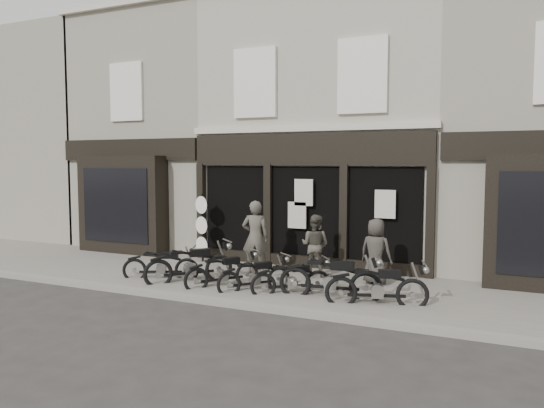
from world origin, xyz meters
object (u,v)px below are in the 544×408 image
at_px(motorcycle_1, 190,268).
at_px(motorcycle_5, 331,282).
at_px(man_centre, 315,245).
at_px(motorcycle_0, 162,268).
at_px(motorcycle_3, 255,279).
at_px(advert_sign_post, 202,231).
at_px(motorcycle_2, 223,275).
at_px(man_left, 255,237).
at_px(motorcycle_4, 292,282).
at_px(motorcycle_6, 378,290).
at_px(man_right, 376,251).

xyz_separation_m(motorcycle_1, motorcycle_5, (3.73, -0.02, 0.01)).
bearing_deg(motorcycle_5, man_centre, 112.66).
height_order(motorcycle_0, motorcycle_3, motorcycle_0).
bearing_deg(motorcycle_0, advert_sign_post, 69.78).
height_order(motorcycle_0, advert_sign_post, advert_sign_post).
bearing_deg(motorcycle_1, motorcycle_0, 131.73).
bearing_deg(motorcycle_0, motorcycle_2, -27.46).
xyz_separation_m(motorcycle_1, advert_sign_post, (-1.11, 2.30, 0.61)).
distance_m(motorcycle_3, man_centre, 2.20).
distance_m(motorcycle_5, man_left, 3.10).
bearing_deg(motorcycle_0, motorcycle_5, -26.09).
bearing_deg(motorcycle_1, motorcycle_2, -53.59).
bearing_deg(man_left, motorcycle_2, 68.83).
relative_size(motorcycle_4, advert_sign_post, 0.75).
xyz_separation_m(motorcycle_0, motorcycle_4, (3.65, 0.01, -0.01)).
distance_m(motorcycle_0, advert_sign_post, 2.43).
bearing_deg(man_centre, motorcycle_4, 98.71).
bearing_deg(motorcycle_5, motorcycle_4, 172.53).
bearing_deg(advert_sign_post, motorcycle_6, -5.40).
height_order(motorcycle_1, motorcycle_5, motorcycle_5).
bearing_deg(advert_sign_post, motorcycle_5, -8.31).
relative_size(motorcycle_0, man_left, 0.93).
relative_size(motorcycle_1, motorcycle_6, 0.91).
xyz_separation_m(motorcycle_5, motorcycle_6, (1.09, -0.16, -0.03)).
xyz_separation_m(motorcycle_2, man_right, (3.33, 1.67, 0.55)).
height_order(motorcycle_3, motorcycle_4, motorcycle_4).
bearing_deg(motorcycle_3, motorcycle_5, -48.81).
distance_m(motorcycle_1, motorcycle_2, 0.99).
relative_size(motorcycle_0, motorcycle_6, 0.87).
relative_size(motorcycle_1, man_centre, 1.18).
relative_size(motorcycle_4, man_centre, 1.00).
bearing_deg(advert_sign_post, motorcycle_4, -13.44).
bearing_deg(motorcycle_4, man_right, 8.01).
bearing_deg(motorcycle_2, motorcycle_6, -55.43).
bearing_deg(motorcycle_3, advert_sign_post, 90.78).
relative_size(motorcycle_1, man_left, 0.97).
distance_m(motorcycle_2, motorcycle_6, 3.83).
relative_size(motorcycle_6, advert_sign_post, 0.98).
bearing_deg(man_centre, motorcycle_6, 140.85).
height_order(motorcycle_2, man_left, man_left).
height_order(motorcycle_4, motorcycle_5, motorcycle_5).
relative_size(motorcycle_5, man_centre, 1.45).
height_order(motorcycle_1, advert_sign_post, advert_sign_post).
bearing_deg(advert_sign_post, man_left, -3.32).
xyz_separation_m(man_right, advert_sign_post, (-5.44, 0.69, 0.12)).
xyz_separation_m(motorcycle_6, advert_sign_post, (-5.93, 2.47, 0.64)).
xyz_separation_m(motorcycle_0, advert_sign_post, (-0.24, 2.32, 0.67)).
relative_size(motorcycle_2, advert_sign_post, 0.79).
relative_size(motorcycle_1, motorcycle_3, 1.22).
height_order(motorcycle_0, man_centre, man_centre).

